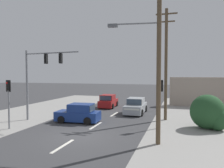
{
  "coord_description": "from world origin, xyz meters",
  "views": [
    {
      "loc": [
        6.13,
        -12.59,
        4.01
      ],
      "look_at": [
        1.0,
        4.0,
        3.2
      ],
      "focal_mm": 35.0,
      "sensor_mm": 36.0,
      "label": 1
    }
  ],
  "objects": [
    {
      "name": "lane_dash_far",
      "position": [
        0.0,
        8.0,
        0.0
      ],
      "size": [
        0.2,
        2.4,
        0.01
      ],
      "primitive_type": "cube",
      "color": "silver",
      "rests_on": "ground"
    },
    {
      "name": "traffic_signal_mast",
      "position": [
        -5.14,
        3.05,
        4.15
      ],
      "size": [
        5.27,
        0.68,
        6.0
      ],
      "color": "slate",
      "rests_on": "ground"
    },
    {
      "name": "lane_dash_mid",
      "position": [
        0.0,
        3.0,
        0.0
      ],
      "size": [
        0.2,
        2.4,
        0.01
      ],
      "primitive_type": "cube",
      "color": "silver",
      "rests_on": "ground"
    },
    {
      "name": "shopfront_wall_far",
      "position": [
        11.0,
        16.0,
        1.8
      ],
      "size": [
        12.0,
        1.0,
        3.6
      ],
      "primitive_type": "cube",
      "color": "#A39384",
      "rests_on": "ground"
    },
    {
      "name": "hatchback_receding_far",
      "position": [
        -1.81,
        3.76,
        0.7
      ],
      "size": [
        3.73,
        1.97,
        1.53
      ],
      "color": "navy",
      "rests_on": "ground"
    },
    {
      "name": "utility_pole_foreground_right",
      "position": [
        4.89,
        -0.19,
        5.1
      ],
      "size": [
        3.77,
        0.68,
        9.49
      ],
      "color": "brown",
      "rests_on": "ground"
    },
    {
      "name": "utility_pole_midground_right",
      "position": [
        5.02,
        6.68,
        5.01
      ],
      "size": [
        1.8,
        0.26,
        9.54
      ],
      "color": "brown",
      "rests_on": "ground"
    },
    {
      "name": "kerb_left_verge",
      "position": [
        -8.5,
        4.0,
        0.01
      ],
      "size": [
        8.0,
        40.0,
        0.02
      ],
      "primitive_type": "cube",
      "color": "gray",
      "rests_on": "ground"
    },
    {
      "name": "hatchback_oncoming_mid",
      "position": [
        -1.97,
        12.08,
        0.7
      ],
      "size": [
        1.92,
        3.71,
        1.53
      ],
      "color": "maroon",
      "rests_on": "ground"
    },
    {
      "name": "sedan_kerbside_parked",
      "position": [
        1.93,
        9.18,
        0.7
      ],
      "size": [
        1.9,
        4.24,
        1.56
      ],
      "color": "#A3A8AD",
      "rests_on": "ground"
    },
    {
      "name": "lane_dash_near",
      "position": [
        0.0,
        -2.0,
        0.0
      ],
      "size": [
        0.2,
        2.4,
        0.01
      ],
      "primitive_type": "cube",
      "color": "silver",
      "rests_on": "ground"
    },
    {
      "name": "roadside_bush",
      "position": [
        8.22,
        4.43,
        1.18
      ],
      "size": [
        2.54,
        2.17,
        2.51
      ],
      "color": "#234C28",
      "rests_on": "ground"
    },
    {
      "name": "pedestal_signal_left_kerb",
      "position": [
        -5.61,
        0.14,
        2.42
      ],
      "size": [
        0.44,
        0.3,
        3.56
      ],
      "color": "slate",
      "rests_on": "ground"
    },
    {
      "name": "ground_plane",
      "position": [
        0.0,
        0.0,
        0.0
      ],
      "size": [
        140.0,
        140.0,
        0.0
      ],
      "primitive_type": "plane",
      "color": "#3A3A3D"
    },
    {
      "name": "pedestal_signal_right_kerb",
      "position": [
        4.8,
        3.54,
        2.42
      ],
      "size": [
        0.44,
        0.29,
        3.56
      ],
      "color": "slate",
      "rests_on": "ground"
    }
  ]
}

